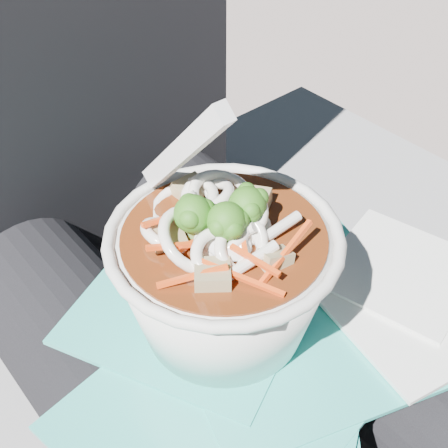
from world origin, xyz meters
TOP-DOWN VIEW (x-y plane):
  - stone_ledge at (0.00, 0.15)m, footprint 1.02×0.53m
  - lap at (0.00, 0.00)m, footprint 0.32×0.48m
  - person_body at (-0.00, 0.09)m, footprint 0.34×0.94m
  - plastic_bag at (-0.02, -0.02)m, footprint 0.33×0.29m
  - napkins at (0.11, -0.07)m, footprint 0.16×0.17m
  - udon_bowl at (-0.02, 0.00)m, footprint 0.18×0.18m

SIDE VIEW (x-z plane):
  - stone_ledge at x=0.00m, z-range 0.00..0.43m
  - lap at x=0.00m, z-range 0.43..0.56m
  - person_body at x=0.00m, z-range 0.04..1.02m
  - plastic_bag at x=-0.02m, z-range 0.56..0.58m
  - napkins at x=0.11m, z-range 0.58..0.58m
  - udon_bowl at x=-0.02m, z-range 0.54..0.74m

